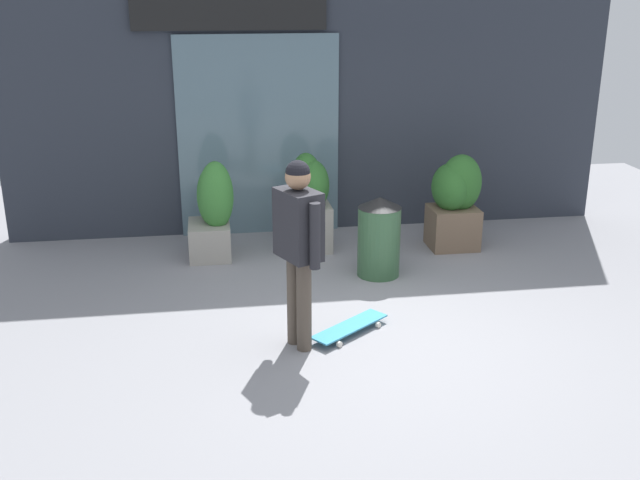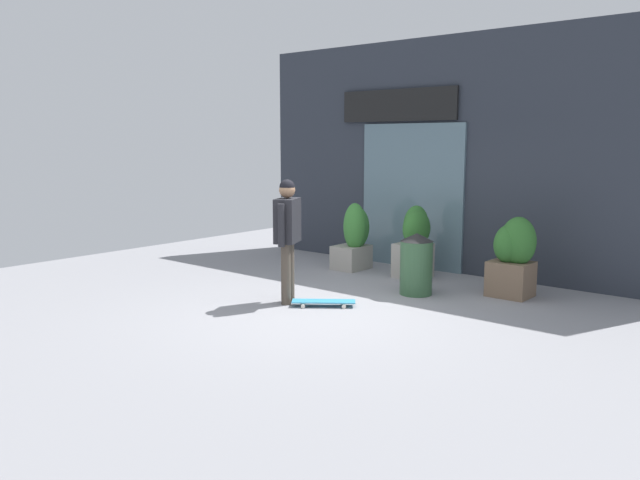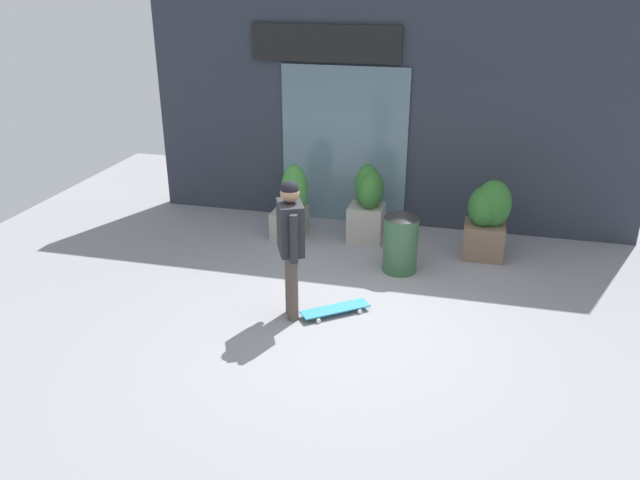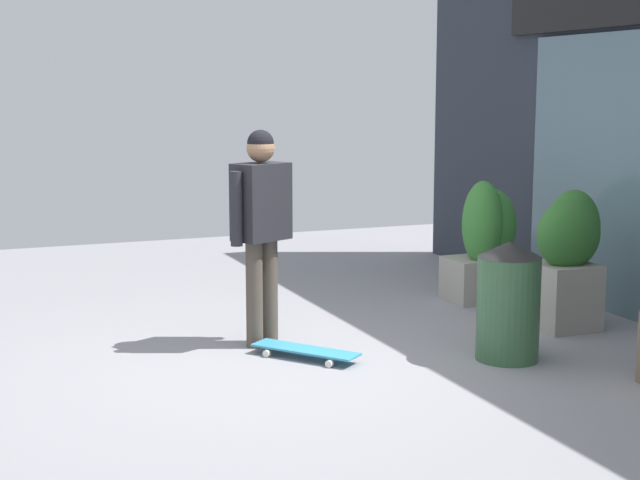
# 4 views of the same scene
# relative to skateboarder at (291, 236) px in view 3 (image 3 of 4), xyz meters

# --- Properties ---
(ground_plane) EXTENTS (12.00, 12.00, 0.00)m
(ground_plane) POSITION_rel_skateboarder_xyz_m (0.58, 0.11, -1.02)
(ground_plane) COLOR gray
(building_facade) EXTENTS (7.55, 0.31, 3.85)m
(building_facade) POSITION_rel_skateboarder_xyz_m (0.55, 3.37, 0.89)
(building_facade) COLOR #2D333D
(building_facade) RESTS_ON ground_plane
(skateboarder) EXTENTS (0.41, 0.55, 1.67)m
(skateboarder) POSITION_rel_skateboarder_xyz_m (0.00, 0.00, 0.00)
(skateboarder) COLOR #4C4238
(skateboarder) RESTS_ON ground_plane
(skateboard) EXTENTS (0.79, 0.68, 0.08)m
(skateboard) POSITION_rel_skateboarder_xyz_m (0.48, 0.17, -0.96)
(skateboard) COLOR teal
(skateboard) RESTS_ON ground_plane
(planter_box_left) EXTENTS (0.61, 0.58, 1.13)m
(planter_box_left) POSITION_rel_skateboarder_xyz_m (2.15, 2.31, -0.43)
(planter_box_left) COLOR brown
(planter_box_left) RESTS_ON ground_plane
(planter_box_right) EXTENTS (0.52, 0.61, 1.15)m
(planter_box_right) POSITION_rel_skateboarder_xyz_m (0.44, 2.51, -0.40)
(planter_box_right) COLOR gray
(planter_box_right) RESTS_ON ground_plane
(planter_box_mid) EXTENTS (0.53, 0.64, 1.14)m
(planter_box_mid) POSITION_rel_skateboarder_xyz_m (-0.70, 2.41, -0.46)
(planter_box_mid) COLOR gray
(planter_box_mid) RESTS_ON ground_plane
(trash_bin) EXTENTS (0.47, 0.47, 0.88)m
(trash_bin) POSITION_rel_skateboarder_xyz_m (1.06, 1.54, -0.58)
(trash_bin) COLOR #335938
(trash_bin) RESTS_ON ground_plane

